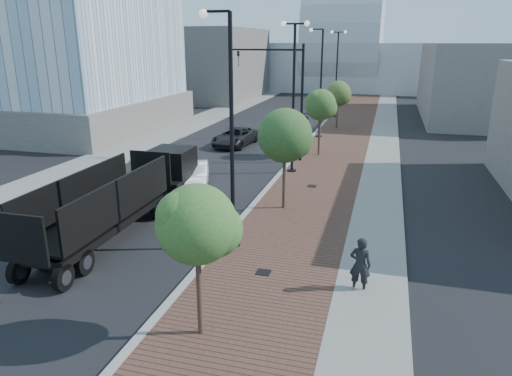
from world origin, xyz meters
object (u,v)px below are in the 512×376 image
(white_sedan, at_px, (193,176))
(pedestrian, at_px, (360,265))
(dark_car_mid, at_px, (235,137))
(dump_truck, at_px, (144,189))

(white_sedan, xyz_separation_m, pedestrian, (9.96, -9.32, 0.23))
(dark_car_mid, bearing_deg, white_sedan, -78.32)
(dump_truck, relative_size, dark_car_mid, 2.54)
(white_sedan, bearing_deg, pedestrian, -62.46)
(white_sedan, height_order, pedestrian, pedestrian)
(dump_truck, bearing_deg, dark_car_mid, 91.58)
(dark_car_mid, xyz_separation_m, pedestrian, (11.29, -21.09, 0.25))
(dump_truck, xyz_separation_m, pedestrian, (10.64, -4.83, -0.26))
(white_sedan, distance_m, dark_car_mid, 11.85)
(white_sedan, bearing_deg, dump_truck, -118.03)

